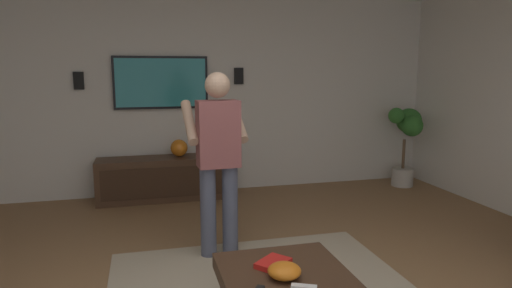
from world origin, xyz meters
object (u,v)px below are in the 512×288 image
(tv, at_px, (161,83))
(vase_round, at_px, (179,148))
(media_console, at_px, (165,178))
(book, at_px, (273,263))
(potted_plant_tall, at_px, (407,132))
(bowl, at_px, (284,271))
(wall_speaker_left, at_px, (239,76))
(person_standing, at_px, (218,154))
(remote_white, at_px, (304,287))
(wall_speaker_right, at_px, (79,81))

(tv, relative_size, vase_round, 5.49)
(media_console, distance_m, book, 3.14)
(potted_plant_tall, bearing_deg, vase_round, 86.54)
(bowl, height_order, wall_speaker_left, wall_speaker_left)
(person_standing, bearing_deg, media_console, 8.58)
(remote_white, xyz_separation_m, wall_speaker_left, (3.68, -0.41, 1.17))
(vase_round, distance_m, wall_speaker_right, 1.49)
(media_console, relative_size, tv, 1.41)
(wall_speaker_left, bearing_deg, person_standing, 163.08)
(bowl, bearing_deg, book, 5.50)
(tv, bearing_deg, wall_speaker_left, 90.73)
(media_console, relative_size, book, 7.73)
(person_standing, bearing_deg, wall_speaker_right, 30.02)
(tv, relative_size, book, 5.49)
(vase_round, height_order, wall_speaker_left, wall_speaker_left)
(vase_round, relative_size, wall_speaker_right, 1.00)
(media_console, bearing_deg, vase_round, 101.50)
(media_console, bearing_deg, tv, 180.00)
(media_console, bearing_deg, book, 9.82)
(book, xyz_separation_m, wall_speaker_left, (3.34, -0.50, 1.16))
(bowl, bearing_deg, wall_speaker_right, 23.84)
(person_standing, bearing_deg, vase_round, 2.85)
(tv, height_order, remote_white, tv)
(person_standing, xyz_separation_m, wall_speaker_left, (2.15, -0.65, 0.64))
(bowl, distance_m, book, 0.18)
(person_standing, bearing_deg, potted_plant_tall, -62.70)
(book, bearing_deg, remote_white, -116.53)
(wall_speaker_right, bearing_deg, media_console, -104.19)
(potted_plant_tall, xyz_separation_m, wall_speaker_right, (0.41, 4.40, 0.75))
(bowl, xyz_separation_m, book, (0.18, 0.02, -0.03))
(bowl, height_order, wall_speaker_right, wall_speaker_right)
(remote_white, bearing_deg, media_console, -54.84)
(book, height_order, wall_speaker_left, wall_speaker_left)
(tv, height_order, bowl, tv)
(media_console, relative_size, bowl, 8.23)
(wall_speaker_left, height_order, wall_speaker_right, wall_speaker_left)
(bowl, relative_size, wall_speaker_right, 0.94)
(tv, bearing_deg, vase_round, 43.35)
(wall_speaker_right, bearing_deg, book, -155.28)
(remote_white, bearing_deg, bowl, -42.70)
(remote_white, height_order, book, book)
(tv, height_order, potted_plant_tall, tv)
(potted_plant_tall, height_order, bowl, potted_plant_tall)
(book, bearing_deg, bowl, -124.87)
(media_console, distance_m, remote_white, 3.49)
(tv, distance_m, vase_round, 0.88)
(person_standing, distance_m, bowl, 1.46)
(bowl, relative_size, vase_round, 0.94)
(potted_plant_tall, bearing_deg, bowl, 137.58)
(bowl, xyz_separation_m, vase_round, (3.31, 0.36, 0.21))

